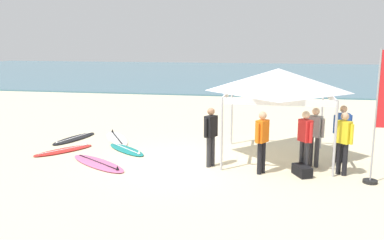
# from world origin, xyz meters

# --- Properties ---
(ground_plane) EXTENTS (80.00, 80.00, 0.00)m
(ground_plane) POSITION_xyz_m (0.00, 0.00, 0.00)
(ground_plane) COLOR beige
(sea) EXTENTS (80.00, 36.00, 0.10)m
(sea) POSITION_xyz_m (0.00, 32.59, 0.05)
(sea) COLOR teal
(sea) RESTS_ON ground
(canopy_tent) EXTENTS (3.11, 3.11, 2.75)m
(canopy_tent) POSITION_xyz_m (2.49, 1.05, 2.39)
(canopy_tent) COLOR #B7B7BC
(canopy_tent) RESTS_ON ground
(surfboard_teal) EXTENTS (1.84, 1.71, 0.19)m
(surfboard_teal) POSITION_xyz_m (-2.29, 1.03, 0.04)
(surfboard_teal) COLOR #19847F
(surfboard_teal) RESTS_ON ground
(surfboard_red) EXTENTS (1.62, 1.99, 0.19)m
(surfboard_red) POSITION_xyz_m (-4.27, 0.58, 0.04)
(surfboard_red) COLOR red
(surfboard_red) RESTS_ON ground
(surfboard_black) EXTENTS (1.11, 2.22, 0.19)m
(surfboard_black) POSITION_xyz_m (-4.70, 2.16, 0.04)
(surfboard_black) COLOR black
(surfboard_black) RESTS_ON ground
(surfboard_pink) EXTENTS (2.39, 1.95, 0.19)m
(surfboard_pink) POSITION_xyz_m (-2.60, -0.57, 0.04)
(surfboard_pink) COLOR pink
(surfboard_pink) RESTS_ON ground
(surfboard_white) EXTENTS (1.77, 2.37, 0.19)m
(surfboard_white) POSITION_xyz_m (-3.17, 2.46, 0.04)
(surfboard_white) COLOR white
(surfboard_white) RESTS_ON ground
(person_blue) EXTENTS (0.54, 0.29, 1.71)m
(person_blue) POSITION_xyz_m (4.39, 0.96, 0.99)
(person_blue) COLOR black
(person_blue) RESTS_ON ground
(person_red) EXTENTS (0.39, 0.47, 1.71)m
(person_red) POSITION_xyz_m (3.24, -0.23, 0.99)
(person_red) COLOR #2D2D33
(person_red) RESTS_ON ground
(person_black) EXTENTS (0.37, 0.49, 1.71)m
(person_black) POSITION_xyz_m (0.66, -0.14, 0.99)
(person_black) COLOR #2D2D33
(person_black) RESTS_ON ground
(person_grey) EXTENTS (0.49, 0.37, 1.71)m
(person_grey) POSITION_xyz_m (3.56, 0.38, 0.99)
(person_grey) COLOR #2D2D33
(person_grey) RESTS_ON ground
(person_orange) EXTENTS (0.37, 0.49, 1.71)m
(person_orange) POSITION_xyz_m (2.10, -0.52, 0.99)
(person_orange) COLOR black
(person_orange) RESTS_ON ground
(person_yellow) EXTENTS (0.43, 0.40, 1.71)m
(person_yellow) POSITION_xyz_m (4.23, -0.24, 0.99)
(person_yellow) COLOR black
(person_yellow) RESTS_ON ground
(banner_flag) EXTENTS (0.60, 0.36, 3.40)m
(banner_flag) POSITION_xyz_m (4.97, -0.80, 1.57)
(banner_flag) COLOR #99999E
(banner_flag) RESTS_ON ground
(gear_bag_near_tent) EXTENTS (0.54, 0.68, 0.28)m
(gear_bag_near_tent) POSITION_xyz_m (3.19, -0.52, 0.14)
(gear_bag_near_tent) COLOR black
(gear_bag_near_tent) RESTS_ON ground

